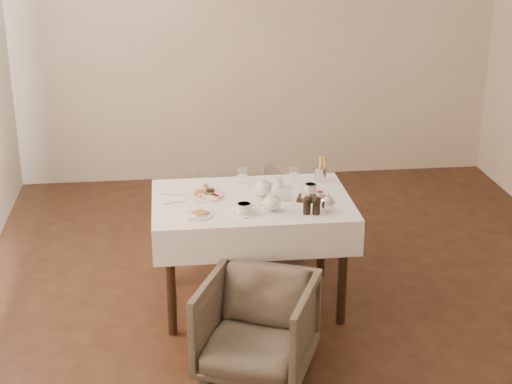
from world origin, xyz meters
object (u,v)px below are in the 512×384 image
Objects in this scene: armchair_near at (257,327)px; teapot_centre at (263,187)px; armchair_far at (250,214)px; table at (251,216)px; breakfast_plate at (203,194)px.

teapot_centre is (0.14, 0.85, 0.54)m from armchair_near.
armchair_far is 0.97m from teapot_centre.
teapot_centre is at bearing 71.38° from armchair_far.
breakfast_plate reaches higher than table.
armchair_near is 1.06m from breakfast_plate.
breakfast_plate is (-0.31, 0.11, 0.13)m from table.
teapot_centre is (0.39, -0.07, 0.06)m from breakfast_plate.
breakfast_plate is at bearing 149.22° from teapot_centre.
armchair_far is at bearing 68.72° from teapot_centre.
armchair_far is at bearing 84.61° from table.
table is 2.00× the size of armchair_far.
armchair_near is 0.98× the size of armchair_far.
breakfast_plate is (-0.39, -0.75, 0.47)m from armchair_far.
table is 2.03× the size of armchair_near.
table is 0.93m from armchair_far.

